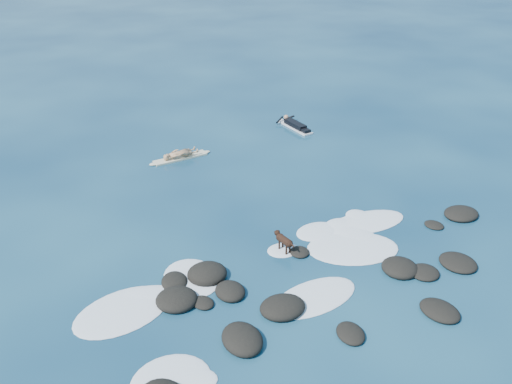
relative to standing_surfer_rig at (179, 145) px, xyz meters
name	(u,v)px	position (x,y,z in m)	size (l,w,h in m)	color
ground	(308,270)	(1.95, -9.82, -0.67)	(160.00, 160.00, 0.00)	#0A2642
reef_rocks	(305,295)	(1.28, -11.08, -0.57)	(13.72, 6.75, 0.54)	black
breaking_foam	(273,274)	(0.82, -9.66, -0.66)	(12.42, 7.39, 0.12)	white
standing_surfer_rig	(179,145)	(0.00, 0.00, 0.00)	(2.98, 1.01, 1.70)	beige
paddling_surfer_rig	(295,125)	(6.37, 1.82, -0.52)	(1.29, 2.63, 0.45)	white
dog	(284,240)	(1.60, -8.55, -0.22)	(0.47, 1.05, 0.68)	black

